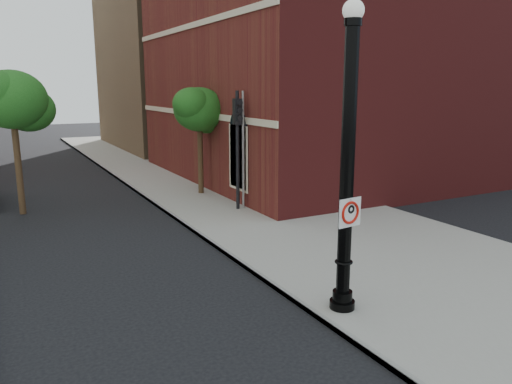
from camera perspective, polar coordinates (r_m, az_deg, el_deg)
ground at (r=10.53m, az=-4.66°, el=-15.12°), size 120.00×120.00×0.00m
sidewalk_right at (r=21.51m, az=-0.64°, el=-0.68°), size 8.00×60.00×0.12m
curb_edge at (r=20.05m, az=-10.71°, el=-1.81°), size 0.10×60.00×0.14m
brick_wall_building at (r=30.01m, az=13.33°, el=14.52°), size 22.30×16.30×12.50m
bg_building_tan_b at (r=43.40m, az=-1.14°, el=14.95°), size 22.00×14.00×14.00m
lamppost at (r=10.31m, az=10.35°, el=1.58°), size 0.54×0.54×6.41m
no_parking_sign at (r=10.32m, az=10.69°, el=-2.29°), size 0.60×0.12×0.60m
traffic_signal_right at (r=18.90m, az=-2.12°, el=6.94°), size 0.31×0.38×4.63m
utility_pole at (r=19.07m, az=-1.47°, el=4.55°), size 0.09×0.09×4.62m
street_tree_a at (r=20.59m, az=-26.03°, el=9.31°), size 2.99×2.70×5.38m
street_tree_c at (r=21.98m, az=-6.46°, el=9.21°), size 2.63×2.38×4.75m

